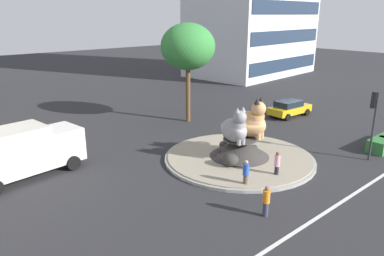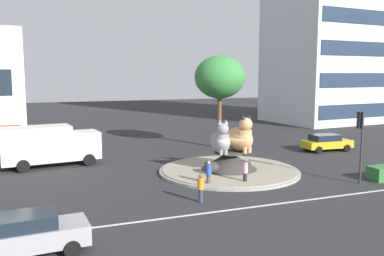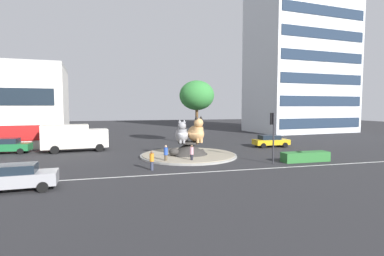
% 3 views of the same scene
% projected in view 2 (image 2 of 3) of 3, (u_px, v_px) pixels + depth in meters
% --- Properties ---
extents(ground_plane, '(160.00, 160.00, 0.00)m').
position_uv_depth(ground_plane, '(229.00, 172.00, 29.22)').
color(ground_plane, '#28282B').
extents(lane_centreline, '(112.00, 0.20, 0.01)m').
position_uv_depth(lane_centreline, '(289.00, 202.00, 22.36)').
color(lane_centreline, silver).
rests_on(lane_centreline, ground).
extents(roundabout_island, '(9.89, 9.89, 1.48)m').
position_uv_depth(roundabout_island, '(229.00, 166.00, 29.14)').
color(roundabout_island, gray).
rests_on(roundabout_island, ground).
extents(cat_statue_grey, '(1.83, 2.46, 2.37)m').
position_uv_depth(cat_statue_grey, '(221.00, 141.00, 28.43)').
color(cat_statue_grey, gray).
rests_on(cat_statue_grey, roundabout_island).
extents(cat_statue_calico, '(1.91, 2.87, 2.72)m').
position_uv_depth(cat_statue_calico, '(241.00, 137.00, 28.97)').
color(cat_statue_calico, tan).
rests_on(cat_statue_calico, roundabout_island).
extents(traffic_light_mast, '(0.35, 0.46, 4.57)m').
position_uv_depth(traffic_light_mast, '(361.00, 134.00, 25.87)').
color(traffic_light_mast, '#2D2D33').
rests_on(traffic_light_mast, ground).
extents(office_tower, '(20.73, 14.05, 32.47)m').
position_uv_depth(office_tower, '(341.00, 8.00, 59.29)').
color(office_tower, silver).
rests_on(office_tower, ground).
extents(broadleaf_tree_behind_island, '(4.67, 4.67, 8.60)m').
position_uv_depth(broadleaf_tree_behind_island, '(220.00, 77.00, 38.13)').
color(broadleaf_tree_behind_island, brown).
rests_on(broadleaf_tree_behind_island, ground).
extents(pedestrian_pink_shirt, '(0.33, 0.33, 1.65)m').
position_uv_depth(pedestrian_pink_shirt, '(245.00, 171.00, 25.76)').
color(pedestrian_pink_shirt, black).
rests_on(pedestrian_pink_shirt, ground).
extents(pedestrian_blue_shirt, '(0.35, 0.35, 1.64)m').
position_uv_depth(pedestrian_blue_shirt, '(209.00, 173.00, 25.28)').
color(pedestrian_blue_shirt, brown).
rests_on(pedestrian_blue_shirt, ground).
extents(pedestrian_orange_shirt, '(0.35, 0.35, 1.56)m').
position_uv_depth(pedestrian_orange_shirt, '(201.00, 188.00, 22.29)').
color(pedestrian_orange_shirt, '#33384C').
rests_on(pedestrian_orange_shirt, ground).
extents(hatchback_near_shophouse, '(4.53, 2.27, 1.62)m').
position_uv_depth(hatchback_near_shophouse, '(28.00, 234.00, 15.80)').
color(hatchback_near_shophouse, '#99999E').
rests_on(hatchback_near_shophouse, ground).
extents(parked_car_right, '(4.51, 2.24, 1.50)m').
position_uv_depth(parked_car_right, '(326.00, 142.00, 37.20)').
color(parked_car_right, gold).
rests_on(parked_car_right, ground).
extents(delivery_box_truck, '(7.29, 3.28, 3.07)m').
position_uv_depth(delivery_box_truck, '(49.00, 145.00, 30.86)').
color(delivery_box_truck, silver).
rests_on(delivery_box_truck, ground).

